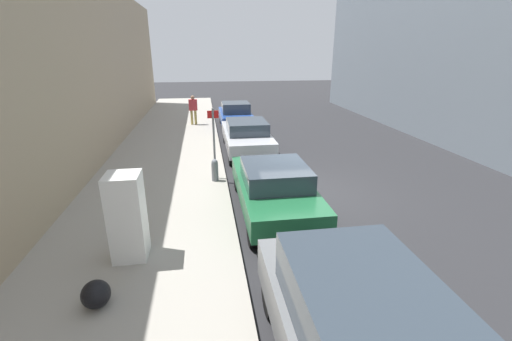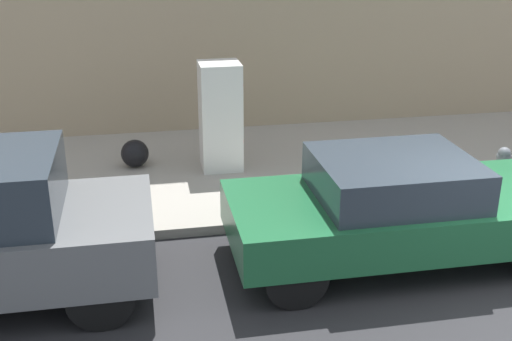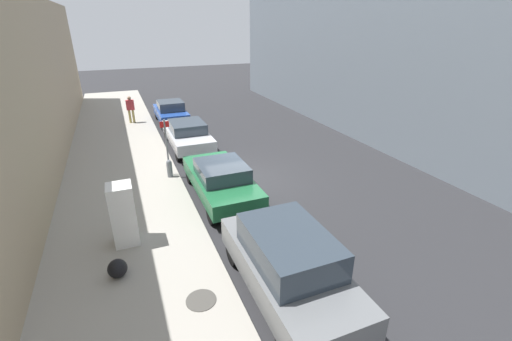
{
  "view_description": "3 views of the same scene",
  "coord_description": "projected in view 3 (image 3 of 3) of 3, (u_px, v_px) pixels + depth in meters",
  "views": [
    {
      "loc": [
        -2.96,
        -9.45,
        4.25
      ],
      "look_at": [
        -1.79,
        -1.71,
        1.47
      ],
      "focal_mm": 24.0,
      "sensor_mm": 36.0,
      "label": 1
    },
    {
      "loc": [
        5.71,
        -4.28,
        4.13
      ],
      "look_at": [
        -1.73,
        -2.87,
        1.17
      ],
      "focal_mm": 45.0,
      "sensor_mm": 36.0,
      "label": 2
    },
    {
      "loc": [
        -4.29,
        -12.03,
        6.04
      ],
      "look_at": [
        -0.28,
        -2.22,
        1.4
      ],
      "focal_mm": 24.0,
      "sensor_mm": 36.0,
      "label": 3
    }
  ],
  "objects": [
    {
      "name": "building_facade_across",
      "position": [
        423.0,
        60.0,
        15.35
      ],
      "size": [
        2.12,
        37.4,
        8.91
      ],
      "primitive_type": "cube",
      "color": "slate",
      "rests_on": "ground"
    },
    {
      "name": "fire_hydrant",
      "position": [
        170.0,
        168.0,
        13.99
      ],
      "size": [
        0.22,
        0.22,
        0.74
      ],
      "color": "slate",
      "rests_on": "sidewalk_slab"
    },
    {
      "name": "parked_sedan_green",
      "position": [
        221.0,
        179.0,
        12.49
      ],
      "size": [
        1.86,
        4.56,
        1.42
      ],
      "color": "#1E6038",
      "rests_on": "ground"
    },
    {
      "name": "parked_hatchback_blue",
      "position": [
        171.0,
        112.0,
        21.81
      ],
      "size": [
        1.72,
        3.9,
        1.44
      ],
      "color": "#23479E",
      "rests_on": "ground"
    },
    {
      "name": "parked_sedan_silver",
      "position": [
        187.0,
        134.0,
        17.52
      ],
      "size": [
        1.85,
        4.71,
        1.42
      ],
      "color": "silver",
      "rests_on": "ground"
    },
    {
      "name": "discarded_refrigerator",
      "position": [
        123.0,
        215.0,
        9.6
      ],
      "size": [
        0.67,
        0.69,
        1.83
      ],
      "color": "white",
      "rests_on": "sidewalk_slab"
    },
    {
      "name": "parked_suv_gray",
      "position": [
        288.0,
        264.0,
        7.87
      ],
      "size": [
        1.87,
        4.45,
        1.76
      ],
      "color": "slate",
      "rests_on": "ground"
    },
    {
      "name": "trash_bag",
      "position": [
        117.0,
        268.0,
        8.52
      ],
      "size": [
        0.48,
        0.48,
        0.48
      ],
      "primitive_type": "sphere",
      "color": "black",
      "rests_on": "sidewalk_slab"
    },
    {
      "name": "street_sign_post",
      "position": [
        167.0,
        144.0,
        13.82
      ],
      "size": [
        0.36,
        0.07,
        2.35
      ],
      "color": "slate",
      "rests_on": "sidewalk_slab"
    },
    {
      "name": "manhole_cover",
      "position": [
        201.0,
        300.0,
        7.86
      ],
      "size": [
        0.7,
        0.7,
        0.02
      ],
      "primitive_type": "cylinder",
      "color": "#47443F",
      "rests_on": "sidewalk_slab"
    },
    {
      "name": "sidewalk_slab",
      "position": [
        124.0,
        199.0,
        12.49
      ],
      "size": [
        4.5,
        44.0,
        0.14
      ],
      "primitive_type": "cube",
      "color": "#9E998E",
      "rests_on": "ground"
    },
    {
      "name": "ground_plane",
      "position": [
        242.0,
        181.0,
        14.11
      ],
      "size": [
        80.0,
        80.0,
        0.0
      ],
      "primitive_type": "plane",
      "color": "#28282B"
    },
    {
      "name": "pedestrian_walking_far",
      "position": [
        130.0,
        108.0,
        21.29
      ],
      "size": [
        0.48,
        0.22,
        1.65
      ],
      "rotation": [
        0.0,
        0.0,
        1.03
      ],
      "color": "#A8934C",
      "rests_on": "sidewalk_slab"
    }
  ]
}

